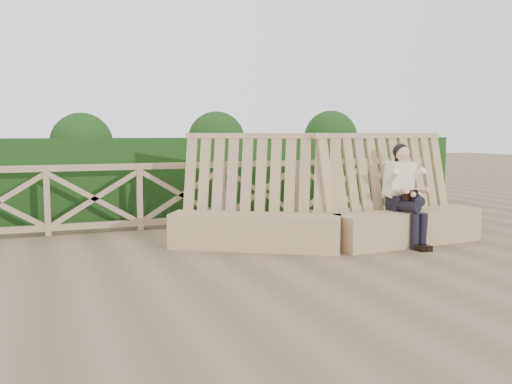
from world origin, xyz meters
name	(u,v)px	position (x,y,z in m)	size (l,w,h in m)	color
ground	(259,275)	(0.00, 0.00, 0.00)	(60.00, 60.00, 0.00)	brown
bench	(332,217)	(1.59, 1.19, 0.41)	(4.48, 1.90, 1.62)	#876A4D
woman	(405,190)	(2.59, 0.88, 0.78)	(0.41, 0.86, 1.45)	black
guardrail	(182,195)	(0.00, 3.50, 0.55)	(10.10, 0.09, 1.10)	#927C54
hedge	(166,178)	(0.00, 4.70, 0.75)	(12.00, 1.20, 1.50)	black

